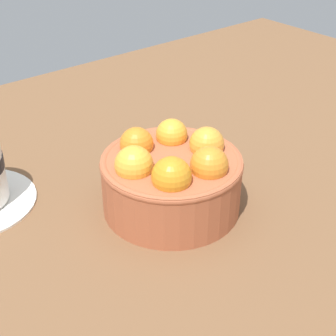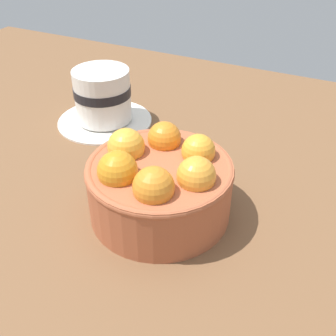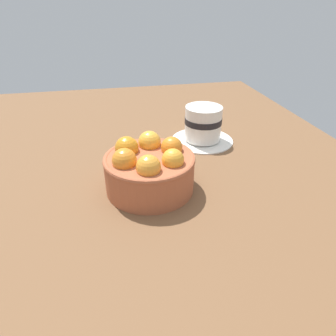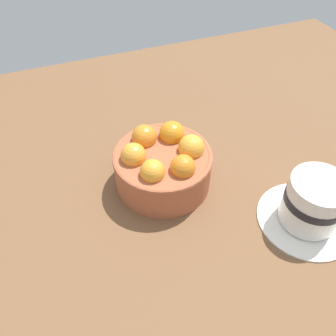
% 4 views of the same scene
% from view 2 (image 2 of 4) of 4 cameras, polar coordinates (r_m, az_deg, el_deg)
% --- Properties ---
extents(ground_plane, '(1.41, 0.97, 0.03)m').
position_cam_2_polar(ground_plane, '(0.50, -1.08, -7.59)').
color(ground_plane, brown).
extents(terracotta_bowl, '(0.16, 0.16, 0.09)m').
position_cam_2_polar(terracotta_bowl, '(0.46, -1.24, -2.03)').
color(terracotta_bowl, '#AD5938').
rests_on(terracotta_bowl, ground_plane).
extents(coffee_cup, '(0.15, 0.15, 0.09)m').
position_cam_2_polar(coffee_cup, '(0.66, -9.03, 9.51)').
color(coffee_cup, white).
rests_on(coffee_cup, ground_plane).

